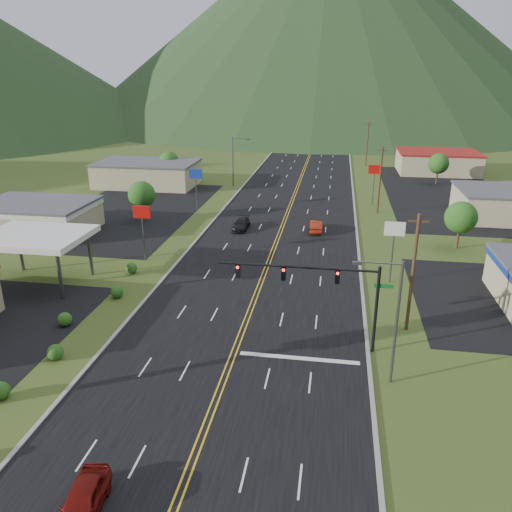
# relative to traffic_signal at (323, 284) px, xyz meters

# --- Properties ---
(ground) EXTENTS (500.00, 500.00, 0.00)m
(ground) POSITION_rel_traffic_signal_xyz_m (-6.48, -14.00, -5.33)
(ground) COLOR #384C1B
(ground) RESTS_ON ground
(road) EXTENTS (20.00, 460.00, 0.04)m
(road) POSITION_rel_traffic_signal_xyz_m (-6.48, -14.00, -5.33)
(road) COLOR black
(road) RESTS_ON ground
(curb_west) EXTENTS (0.30, 460.00, 0.14)m
(curb_west) POSITION_rel_traffic_signal_xyz_m (-16.63, -14.00, -5.33)
(curb_west) COLOR gray
(curb_west) RESTS_ON ground
(curb_east) EXTENTS (0.30, 460.00, 0.14)m
(curb_east) POSITION_rel_traffic_signal_xyz_m (3.67, -14.00, -5.33)
(curb_east) COLOR gray
(curb_east) RESTS_ON ground
(traffic_signal) EXTENTS (13.10, 0.43, 7.00)m
(traffic_signal) POSITION_rel_traffic_signal_xyz_m (0.00, 0.00, 0.00)
(traffic_signal) COLOR black
(traffic_signal) RESTS_ON ground
(streetlight_east) EXTENTS (3.28, 0.25, 9.00)m
(streetlight_east) POSITION_rel_traffic_signal_xyz_m (4.70, -4.00, -0.15)
(streetlight_east) COLOR #59595E
(streetlight_east) RESTS_ON ground
(streetlight_west) EXTENTS (3.28, 0.25, 9.00)m
(streetlight_west) POSITION_rel_traffic_signal_xyz_m (-18.16, 56.00, -0.15)
(streetlight_west) COLOR #59595E
(streetlight_west) RESTS_ON ground
(gas_canopy) EXTENTS (10.00, 8.00, 5.30)m
(gas_canopy) POSITION_rel_traffic_signal_xyz_m (-28.48, 8.00, -0.46)
(gas_canopy) COLOR white
(gas_canopy) RESTS_ON ground
(building_west_mid) EXTENTS (14.40, 10.40, 4.10)m
(building_west_mid) POSITION_rel_traffic_signal_xyz_m (-38.48, 24.00, -3.06)
(building_west_mid) COLOR tan
(building_west_mid) RESTS_ON ground
(building_west_far) EXTENTS (18.40, 11.40, 4.50)m
(building_west_far) POSITION_rel_traffic_signal_xyz_m (-34.48, 54.00, -3.07)
(building_west_far) COLOR tan
(building_west_far) RESTS_ON ground
(building_east_mid) EXTENTS (14.40, 11.40, 4.30)m
(building_east_mid) POSITION_rel_traffic_signal_xyz_m (25.52, 41.00, -3.17)
(building_east_mid) COLOR tan
(building_east_mid) RESTS_ON ground
(building_east_far) EXTENTS (16.40, 12.40, 4.50)m
(building_east_far) POSITION_rel_traffic_signal_xyz_m (21.52, 76.00, -3.07)
(building_east_far) COLOR tan
(building_east_far) RESTS_ON ground
(pole_sign_west_a) EXTENTS (2.00, 0.18, 6.40)m
(pole_sign_west_a) POSITION_rel_traffic_signal_xyz_m (-20.48, 16.00, -0.28)
(pole_sign_west_a) COLOR #59595E
(pole_sign_west_a) RESTS_ON ground
(pole_sign_west_b) EXTENTS (2.00, 0.18, 6.40)m
(pole_sign_west_b) POSITION_rel_traffic_signal_xyz_m (-20.48, 38.00, -0.28)
(pole_sign_west_b) COLOR #59595E
(pole_sign_west_b) RESTS_ON ground
(pole_sign_east_a) EXTENTS (2.00, 0.18, 6.40)m
(pole_sign_east_a) POSITION_rel_traffic_signal_xyz_m (6.52, 14.00, -0.28)
(pole_sign_east_a) COLOR #59595E
(pole_sign_east_a) RESTS_ON ground
(pole_sign_east_b) EXTENTS (2.00, 0.18, 6.40)m
(pole_sign_east_b) POSITION_rel_traffic_signal_xyz_m (6.52, 46.00, -0.28)
(pole_sign_east_b) COLOR #59595E
(pole_sign_east_b) RESTS_ON ground
(tree_west_a) EXTENTS (3.84, 3.84, 5.82)m
(tree_west_a) POSITION_rel_traffic_signal_xyz_m (-26.48, 31.00, -1.44)
(tree_west_a) COLOR #382314
(tree_west_a) RESTS_ON ground
(tree_west_b) EXTENTS (3.84, 3.84, 5.82)m
(tree_west_b) POSITION_rel_traffic_signal_xyz_m (-31.48, 58.00, -1.44)
(tree_west_b) COLOR #382314
(tree_west_b) RESTS_ON ground
(tree_east_a) EXTENTS (3.84, 3.84, 5.82)m
(tree_east_a) POSITION_rel_traffic_signal_xyz_m (15.52, 26.00, -1.44)
(tree_east_a) COLOR #382314
(tree_east_a) RESTS_ON ground
(tree_east_b) EXTENTS (3.84, 3.84, 5.82)m
(tree_east_b) POSITION_rel_traffic_signal_xyz_m (19.52, 64.00, -1.44)
(tree_east_b) COLOR #382314
(tree_east_b) RESTS_ON ground
(utility_pole_a) EXTENTS (1.60, 0.28, 10.00)m
(utility_pole_a) POSITION_rel_traffic_signal_xyz_m (7.02, 4.00, -0.20)
(utility_pole_a) COLOR #382314
(utility_pole_a) RESTS_ON ground
(utility_pole_b) EXTENTS (1.60, 0.28, 10.00)m
(utility_pole_b) POSITION_rel_traffic_signal_xyz_m (7.02, 41.00, -0.20)
(utility_pole_b) COLOR #382314
(utility_pole_b) RESTS_ON ground
(utility_pole_c) EXTENTS (1.60, 0.28, 10.00)m
(utility_pole_c) POSITION_rel_traffic_signal_xyz_m (7.02, 81.00, -0.20)
(utility_pole_c) COLOR #382314
(utility_pole_c) RESTS_ON ground
(utility_pole_d) EXTENTS (1.60, 0.28, 10.00)m
(utility_pole_d) POSITION_rel_traffic_signal_xyz_m (7.02, 121.00, -0.20)
(utility_pole_d) COLOR #382314
(utility_pole_d) RESTS_ON ground
(mountain_n) EXTENTS (220.00, 220.00, 85.00)m
(mountain_n) POSITION_rel_traffic_signal_xyz_m (-6.48, 206.00, 37.17)
(mountain_n) COLOR black
(mountain_n) RESTS_ON ground
(car_red_near) EXTENTS (2.45, 4.76, 1.55)m
(car_red_near) POSITION_rel_traffic_signal_xyz_m (-10.70, -17.76, -4.55)
(car_red_near) COLOR maroon
(car_red_near) RESTS_ON ground
(car_dark_mid) EXTENTS (1.96, 4.73, 1.37)m
(car_dark_mid) POSITION_rel_traffic_signal_xyz_m (-11.88, 29.35, -4.65)
(car_dark_mid) COLOR black
(car_dark_mid) RESTS_ON ground
(car_red_far) EXTENTS (1.80, 4.68, 1.52)m
(car_red_far) POSITION_rel_traffic_signal_xyz_m (-1.78, 30.08, -4.57)
(car_red_far) COLOR maroon
(car_red_far) RESTS_ON ground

